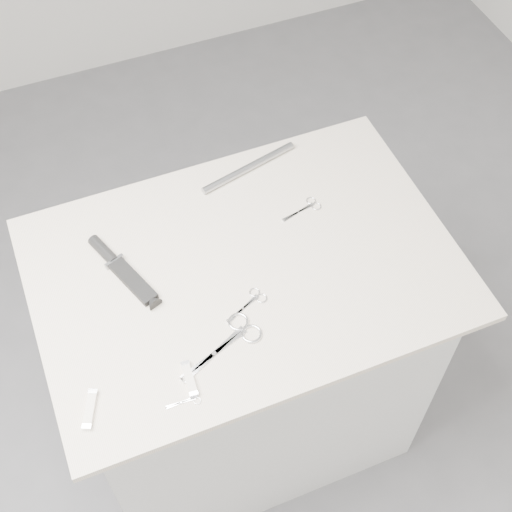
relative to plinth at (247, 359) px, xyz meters
name	(u,v)px	position (x,y,z in m)	size (l,w,h in m)	color
ground	(248,421)	(0.00, 0.00, -0.46)	(4.00, 4.00, 0.01)	slate
plinth	(247,359)	(0.00, 0.00, 0.00)	(0.90, 0.60, 0.90)	silver
display_board	(245,268)	(0.00, 0.00, 0.46)	(1.00, 0.70, 0.02)	beige
large_shears	(234,337)	(-0.09, -0.17, 0.47)	(0.21, 0.13, 0.01)	white
embroidery_scissors_a	(251,301)	(-0.02, -0.10, 0.47)	(0.11, 0.07, 0.00)	white
embroidery_scissors_b	(307,208)	(0.21, 0.11, 0.47)	(0.11, 0.05, 0.00)	white
tiny_scissors	(188,400)	(-0.24, -0.28, 0.47)	(0.07, 0.03, 0.00)	white
sheathed_knife	(119,267)	(-0.28, 0.10, 0.48)	(0.11, 0.24, 0.03)	black
pocket_knife_a	(90,409)	(-0.43, -0.22, 0.48)	(0.05, 0.09, 0.01)	white
pocket_knife_b	(190,379)	(-0.22, -0.23, 0.48)	(0.02, 0.08, 0.01)	white
metal_rail	(249,167)	(0.12, 0.28, 0.48)	(0.02, 0.02, 0.28)	#909398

